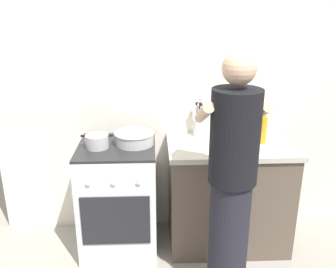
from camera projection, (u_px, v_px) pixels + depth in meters
ground at (163, 253)px, 3.01m from camera, size 6.00×6.00×0.00m
back_wall at (184, 91)px, 3.07m from camera, size 3.20×0.10×2.50m
countertop at (228, 194)px, 3.03m from camera, size 1.00×0.60×0.90m
stove_range at (119, 197)px, 2.99m from camera, size 0.60×0.62×0.90m
pot at (97, 141)px, 2.78m from camera, size 0.24×0.18×0.10m
mixing_bowl at (134, 138)px, 2.85m from camera, size 0.31×0.31×0.10m
utensil_crock at (199, 125)px, 3.02m from camera, size 0.10×0.10×0.33m
spice_bottle at (232, 142)px, 2.78m from camera, size 0.04×0.04×0.10m
oil_bottle at (263, 129)px, 2.86m from camera, size 0.06×0.06×0.27m
person at (231, 186)px, 2.29m from camera, size 0.41×0.50×1.70m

